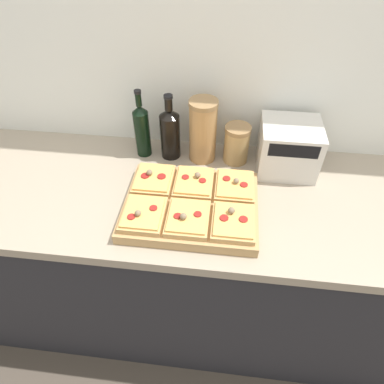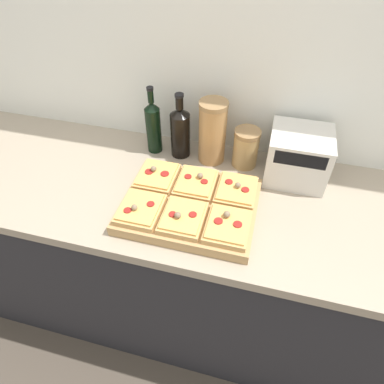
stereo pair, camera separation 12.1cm
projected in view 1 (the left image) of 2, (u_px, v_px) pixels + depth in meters
ground_plane at (190, 369)px, 1.70m from camera, size 12.00×12.00×0.00m
wall_back at (210, 66)px, 1.31m from camera, size 6.00×0.06×2.50m
kitchen_counter at (198, 262)px, 1.61m from camera, size 2.63×0.67×0.91m
cutting_board at (191, 206)px, 1.22m from camera, size 0.47×0.37×0.04m
pizza_slice_back_left at (154, 179)px, 1.27m from camera, size 0.14×0.17×0.05m
pizza_slice_back_center at (194, 182)px, 1.26m from camera, size 0.14×0.17×0.05m
pizza_slice_back_right at (235, 186)px, 1.25m from camera, size 0.14×0.17×0.05m
pizza_slice_front_left at (143, 214)px, 1.14m from camera, size 0.14×0.17×0.05m
pizza_slice_front_center at (188, 218)px, 1.13m from camera, size 0.14×0.17×0.05m
pizza_slice_front_right at (233, 222)px, 1.12m from camera, size 0.14×0.17×0.05m
olive_oil_bottle at (142, 129)px, 1.39m from camera, size 0.06×0.06×0.29m
wine_bottle at (170, 132)px, 1.38m from camera, size 0.08×0.08×0.28m
grain_jar_tall at (203, 131)px, 1.36m from camera, size 0.11×0.11×0.26m
grain_jar_short at (237, 144)px, 1.38m from camera, size 0.10×0.10×0.16m
toaster_oven at (288, 147)px, 1.34m from camera, size 0.25×0.21×0.20m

